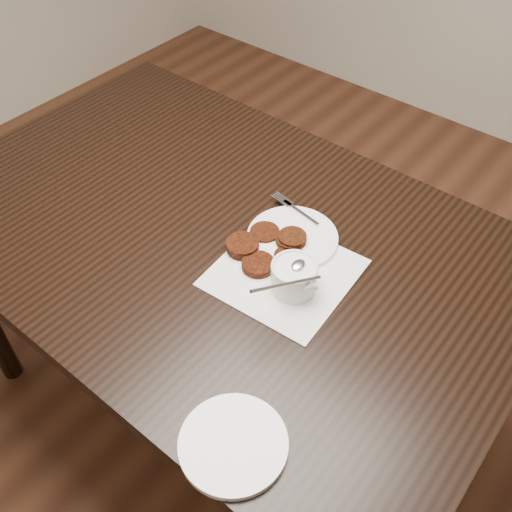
{
  "coord_description": "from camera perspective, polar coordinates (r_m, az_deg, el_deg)",
  "views": [
    {
      "loc": [
        0.61,
        -0.64,
        1.65
      ],
      "look_at": [
        0.09,
        0.0,
        0.8
      ],
      "focal_mm": 40.47,
      "sensor_mm": 36.0,
      "label": 1
    }
  ],
  "objects": [
    {
      "name": "plate_with_patty",
      "position": [
        1.29,
        3.63,
        2.03
      ],
      "size": [
        0.23,
        0.23,
        0.03
      ],
      "primitive_type": null,
      "rotation": [
        0.0,
        0.0,
        -0.16
      ],
      "color": "white",
      "rests_on": "table"
    },
    {
      "name": "sauce_ramekin",
      "position": [
        1.15,
        3.85,
        -0.95
      ],
      "size": [
        0.13,
        0.13,
        0.13
      ],
      "primitive_type": null,
      "rotation": [
        0.0,
        0.0,
        0.06
      ],
      "color": "white",
      "rests_on": "napkin"
    },
    {
      "name": "patty_cluster",
      "position": [
        1.25,
        0.81,
        0.65
      ],
      "size": [
        0.27,
        0.27,
        0.02
      ],
      "primitive_type": null,
      "rotation": [
        0.0,
        0.0,
        0.29
      ],
      "color": "#5E200C",
      "rests_on": "napkin"
    },
    {
      "name": "floor",
      "position": [
        1.88,
        -2.33,
        -15.93
      ],
      "size": [
        4.0,
        4.0,
        0.0
      ],
      "primitive_type": "plane",
      "color": "brown",
      "rests_on": "ground"
    },
    {
      "name": "napkin",
      "position": [
        1.22,
        2.77,
        -1.66
      ],
      "size": [
        0.29,
        0.29,
        0.0
      ],
      "primitive_type": "cube",
      "rotation": [
        0.0,
        0.0,
        0.07
      ],
      "color": "white",
      "rests_on": "table"
    },
    {
      "name": "plate_empty",
      "position": [
        1.0,
        -2.27,
        -18.09
      ],
      "size": [
        0.2,
        0.2,
        0.01
      ],
      "primitive_type": "cylinder",
      "rotation": [
        0.0,
        0.0,
        -0.11
      ],
      "color": "white",
      "rests_on": "table"
    },
    {
      "name": "table",
      "position": [
        1.6,
        -3.32,
        -7.14
      ],
      "size": [
        1.41,
        0.91,
        0.75
      ],
      "primitive_type": "cube",
      "color": "black",
      "rests_on": "floor"
    }
  ]
}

